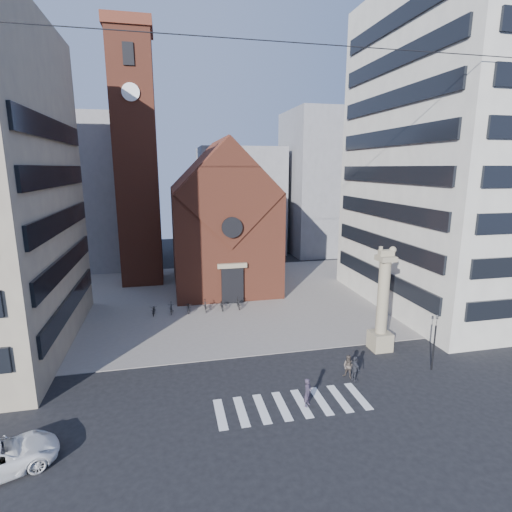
{
  "coord_description": "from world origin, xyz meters",
  "views": [
    {
      "loc": [
        -6.56,
        -24.54,
        14.66
      ],
      "look_at": [
        0.67,
        8.0,
        7.25
      ],
      "focal_mm": 28.0,
      "sensor_mm": 36.0,
      "label": 1
    }
  ],
  "objects_px": {
    "lion_column": "(382,309)",
    "scooter_0": "(154,310)",
    "pedestrian_0": "(308,392)",
    "pedestrian_2": "(355,369)",
    "pedestrian_1": "(349,367)",
    "traffic_light": "(434,341)"
  },
  "relations": [
    {
      "from": "pedestrian_1",
      "to": "lion_column",
      "type": "bearing_deg",
      "value": 85.74
    },
    {
      "from": "traffic_light",
      "to": "scooter_0",
      "type": "xyz_separation_m",
      "value": [
        -20.39,
        16.1,
        -1.73
      ]
    },
    {
      "from": "pedestrian_1",
      "to": "pedestrian_2",
      "type": "distance_m",
      "value": 0.54
    },
    {
      "from": "traffic_light",
      "to": "pedestrian_0",
      "type": "bearing_deg",
      "value": -167.65
    },
    {
      "from": "pedestrian_2",
      "to": "scooter_0",
      "type": "bearing_deg",
      "value": 30.31
    },
    {
      "from": "pedestrian_0",
      "to": "pedestrian_2",
      "type": "distance_m",
      "value": 4.73
    },
    {
      "from": "pedestrian_1",
      "to": "pedestrian_2",
      "type": "relative_size",
      "value": 0.92
    },
    {
      "from": "lion_column",
      "to": "scooter_0",
      "type": "height_order",
      "value": "lion_column"
    },
    {
      "from": "traffic_light",
      "to": "pedestrian_1",
      "type": "height_order",
      "value": "traffic_light"
    },
    {
      "from": "pedestrian_2",
      "to": "pedestrian_1",
      "type": "bearing_deg",
      "value": 13.73
    },
    {
      "from": "lion_column",
      "to": "traffic_light",
      "type": "bearing_deg",
      "value": -63.54
    },
    {
      "from": "traffic_light",
      "to": "scooter_0",
      "type": "height_order",
      "value": "traffic_light"
    },
    {
      "from": "traffic_light",
      "to": "pedestrian_2",
      "type": "xyz_separation_m",
      "value": [
        -6.3,
        -0.18,
        -1.36
      ]
    },
    {
      "from": "lion_column",
      "to": "pedestrian_0",
      "type": "height_order",
      "value": "lion_column"
    },
    {
      "from": "pedestrian_1",
      "to": "scooter_0",
      "type": "relative_size",
      "value": 0.88
    },
    {
      "from": "pedestrian_0",
      "to": "scooter_0",
      "type": "relative_size",
      "value": 0.95
    },
    {
      "from": "pedestrian_0",
      "to": "scooter_0",
      "type": "distance_m",
      "value": 20.89
    },
    {
      "from": "pedestrian_2",
      "to": "traffic_light",
      "type": "bearing_deg",
      "value": -98.92
    },
    {
      "from": "lion_column",
      "to": "pedestrian_1",
      "type": "height_order",
      "value": "lion_column"
    },
    {
      "from": "lion_column",
      "to": "pedestrian_1",
      "type": "distance_m",
      "value": 6.4
    },
    {
      "from": "lion_column",
      "to": "scooter_0",
      "type": "xyz_separation_m",
      "value": [
        -18.4,
        12.1,
        -2.9
      ]
    },
    {
      "from": "traffic_light",
      "to": "lion_column",
      "type": "bearing_deg",
      "value": 116.46
    }
  ]
}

